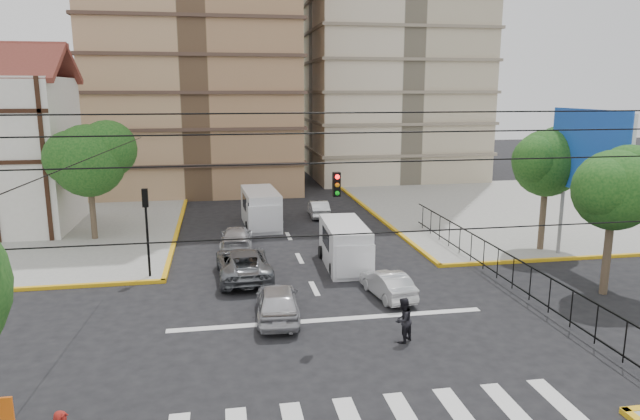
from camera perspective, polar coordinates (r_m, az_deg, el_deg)
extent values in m
plane|color=black|center=(22.61, 1.57, -12.08)|extent=(160.00, 160.00, 0.00)
cube|color=gray|center=(47.83, 20.56, 0.16)|extent=(26.00, 26.00, 0.15)
cube|color=silver|center=(17.45, 5.78, -19.92)|extent=(12.00, 2.40, 0.01)
cube|color=silver|center=(23.69, 0.97, -10.91)|extent=(13.00, 0.40, 0.01)
cylinder|color=slate|center=(31.41, 26.86, -2.36)|extent=(0.20, 0.20, 4.00)
cylinder|color=slate|center=(34.59, 22.94, -0.79)|extent=(0.20, 0.20, 4.00)
cube|color=silver|center=(32.36, 25.42, 5.37)|extent=(0.25, 6.00, 4.00)
cube|color=blue|center=(32.24, 25.13, 5.38)|extent=(0.08, 6.20, 4.20)
cylinder|color=#473828|center=(28.99, 26.82, -3.56)|extent=(0.36, 0.36, 4.20)
sphere|color=#124014|center=(28.44, 27.33, 1.78)|extent=(3.60, 3.60, 3.60)
sphere|color=#124014|center=(29.15, 28.49, 2.96)|extent=(2.88, 2.88, 2.88)
sphere|color=#124014|center=(27.75, 26.55, 2.01)|extent=(2.70, 2.70, 2.70)
cylinder|color=#473828|center=(35.13, 21.39, -0.33)|extent=(0.36, 0.36, 4.48)
sphere|color=#124014|center=(34.67, 21.76, 4.39)|extent=(3.80, 3.80, 3.80)
sphere|color=#124014|center=(35.37, 22.89, 5.36)|extent=(3.04, 3.04, 3.04)
sphere|color=#124014|center=(34.00, 20.95, 4.64)|extent=(2.85, 2.85, 2.85)
cylinder|color=#473828|center=(37.73, -21.80, 0.22)|extent=(0.36, 0.36, 4.20)
sphere|color=#124014|center=(37.29, -22.14, 4.59)|extent=(4.40, 4.40, 4.40)
sphere|color=#124014|center=(37.30, -20.47, 5.74)|extent=(3.52, 3.52, 3.52)
sphere|color=#124014|center=(37.17, -23.59, 4.79)|extent=(3.30, 3.30, 3.30)
cylinder|color=black|center=(29.18, -16.84, -3.08)|extent=(0.12, 0.12, 3.50)
cube|color=black|center=(28.71, -17.10, 1.16)|extent=(0.28, 0.22, 0.90)
sphere|color=#FF0C0C|center=(28.66, -17.13, 1.75)|extent=(0.17, 0.17, 0.17)
cube|color=black|center=(20.94, 1.66, 2.58)|extent=(0.28, 0.22, 0.90)
cylinder|color=black|center=(12.35, 10.17, -2.07)|extent=(18.00, 0.03, 0.03)
cube|color=silver|center=(30.24, 2.47, -3.50)|extent=(2.23, 5.14, 2.33)
cube|color=silver|center=(28.39, 3.35, -4.86)|extent=(1.97, 1.29, 1.62)
cube|color=black|center=(27.90, 3.54, -3.97)|extent=(1.87, 0.18, 0.91)
cylinder|color=black|center=(28.77, 1.28, -5.99)|extent=(0.25, 0.71, 0.71)
cylinder|color=black|center=(29.19, 5.00, -5.76)|extent=(0.25, 0.71, 0.71)
cylinder|color=black|center=(31.81, 0.13, -4.22)|extent=(0.25, 0.71, 0.71)
cylinder|color=black|center=(32.19, 3.51, -4.05)|extent=(0.25, 0.71, 0.71)
cube|color=silver|center=(39.31, -5.95, 0.18)|extent=(2.47, 5.53, 2.49)
cube|color=silver|center=(37.23, -5.70, -0.73)|extent=(2.13, 1.41, 1.73)
cube|color=black|center=(36.73, -5.67, 0.05)|extent=(2.00, 0.21, 0.97)
cylinder|color=black|center=(37.75, -7.28, -1.69)|extent=(0.25, 0.76, 0.76)
cylinder|color=black|center=(37.90, -4.18, -1.57)|extent=(0.25, 0.76, 0.76)
cylinder|color=black|center=(41.12, -7.53, -0.57)|extent=(0.25, 0.76, 0.76)
cylinder|color=black|center=(41.26, -4.68, -0.46)|extent=(0.25, 0.76, 0.76)
imported|color=#BABABF|center=(23.64, -4.26, -9.10)|extent=(2.03, 4.41, 1.46)
imported|color=silver|center=(26.13, 6.77, -7.35)|extent=(1.81, 3.84, 1.22)
imported|color=slate|center=(28.67, -7.68, -5.30)|extent=(2.74, 5.56, 1.52)
imported|color=#A9A9AE|center=(34.05, -8.36, -2.74)|extent=(2.11, 4.60, 1.30)
imported|color=black|center=(35.59, 1.62, -1.90)|extent=(2.32, 4.31, 1.39)
imported|color=silver|center=(42.07, -0.15, 0.14)|extent=(1.43, 3.74, 1.22)
imported|color=black|center=(21.69, 8.28, -10.84)|extent=(1.05, 1.02, 1.70)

